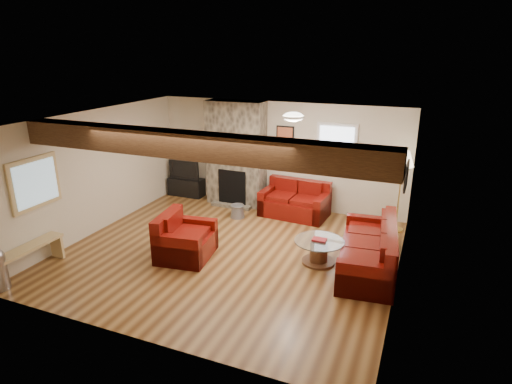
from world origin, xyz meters
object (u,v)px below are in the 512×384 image
tv_cabinet (187,187)px  television (186,169)px  floor_lamp (403,163)px  sofa_three (368,247)px  loveseat (295,199)px  armchair_red (186,236)px  coffee_table (319,251)px

tv_cabinet → television: (0.00, 0.00, 0.47)m
floor_lamp → tv_cabinet: bearing=177.0°
sofa_three → tv_cabinet: sofa_three is taller
loveseat → television: television is taller
armchair_red → tv_cabinet: (-1.79, 2.99, -0.18)m
loveseat → coffee_table: 2.28m
sofa_three → floor_lamp: (0.32, 1.93, 1.05)m
loveseat → tv_cabinet: size_ratio=1.61×
loveseat → tv_cabinet: loveseat is taller
armchair_red → floor_lamp: 4.52m
tv_cabinet → armchair_red: bearing=-59.0°
loveseat → coffee_table: size_ratio=1.68×
loveseat → armchair_red: size_ratio=1.46×
armchair_red → sofa_three: bearing=-84.2°
armchair_red → coffee_table: (2.31, 0.69, -0.19)m
loveseat → floor_lamp: (2.23, 0.03, 1.07)m
television → floor_lamp: bearing=-3.0°
loveseat → tv_cabinet: 3.04m
sofa_three → coffee_table: (-0.83, -0.10, -0.19)m
television → loveseat: bearing=-5.7°
floor_lamp → television: bearing=177.0°
sofa_three → floor_lamp: size_ratio=1.24×
television → floor_lamp: size_ratio=0.49×
television → sofa_three: bearing=-24.0°
loveseat → television: bearing=178.3°
loveseat → tv_cabinet: (-3.02, 0.30, -0.16)m
sofa_three → coffee_table: bearing=-89.3°
armchair_red → floor_lamp: size_ratio=0.59×
sofa_three → television: (-4.93, 2.20, 0.29)m
sofa_three → television: bearing=-120.2°
sofa_three → coffee_table: sofa_three is taller
armchair_red → television: (-1.79, 2.99, 0.29)m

